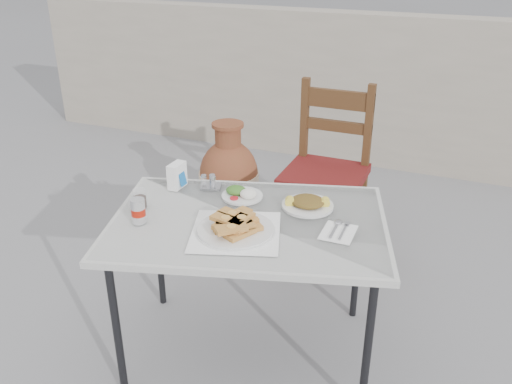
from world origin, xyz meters
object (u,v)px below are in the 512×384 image
at_px(pide_plate, 236,225).
at_px(chair, 327,170).
at_px(salad_chopped_plate, 308,203).
at_px(cafe_table, 248,229).
at_px(condiment_caddy, 210,183).
at_px(napkin_holder, 177,175).
at_px(cola_glass, 140,200).
at_px(salad_rice_plate, 242,193).
at_px(terracotta_urn, 229,177).
at_px(soda_can, 138,211).

height_order(pide_plate, chair, chair).
bearing_deg(salad_chopped_plate, cafe_table, -133.85).
xyz_separation_m(cafe_table, condiment_caddy, (-0.28, 0.21, 0.07)).
bearing_deg(chair, napkin_holder, -119.58).
height_order(cafe_table, cola_glass, cola_glass).
relative_size(salad_chopped_plate, condiment_caddy, 1.94).
relative_size(pide_plate, condiment_caddy, 3.80).
bearing_deg(napkin_holder, salad_rice_plate, 5.26).
bearing_deg(pide_plate, chair, 86.91).
height_order(pide_plate, terracotta_urn, pide_plate).
bearing_deg(cola_glass, napkin_holder, 79.73).
bearing_deg(terracotta_urn, salad_rice_plate, -61.35).
bearing_deg(terracotta_urn, cola_glass, -82.76).
bearing_deg(condiment_caddy, terracotta_urn, 110.54).
height_order(cafe_table, chair, chair).
xyz_separation_m(cafe_table, salad_chopped_plate, (0.19, 0.20, 0.07)).
height_order(pide_plate, napkin_holder, napkin_holder).
xyz_separation_m(pide_plate, napkin_holder, (-0.42, 0.28, 0.03)).
bearing_deg(soda_can, cola_glass, 120.80).
distance_m(salad_chopped_plate, cola_glass, 0.71).
bearing_deg(soda_can, salad_chopped_plate, 33.68).
height_order(salad_rice_plate, cola_glass, cola_glass).
relative_size(cafe_table, pide_plate, 2.97).
xyz_separation_m(napkin_holder, condiment_caddy, (0.14, 0.05, -0.04)).
xyz_separation_m(pide_plate, cola_glass, (-0.46, 0.04, 0.00)).
height_order(napkin_holder, condiment_caddy, napkin_holder).
xyz_separation_m(cafe_table, pide_plate, (-0.00, -0.12, 0.08)).
relative_size(soda_can, napkin_holder, 0.89).
relative_size(salad_chopped_plate, napkin_holder, 1.90).
height_order(soda_can, terracotta_urn, soda_can).
distance_m(napkin_holder, terracotta_urn, 1.06).
bearing_deg(salad_chopped_plate, chair, 99.46).
bearing_deg(pide_plate, napkin_holder, 146.47).
bearing_deg(napkin_holder, terracotta_urn, 103.46).
relative_size(pide_plate, terracotta_urn, 0.64).
relative_size(pide_plate, napkin_holder, 3.73).
distance_m(chair, terracotta_urn, 0.71).
xyz_separation_m(cafe_table, chair, (0.06, 1.00, -0.12)).
bearing_deg(cola_glass, cafe_table, 9.23).
bearing_deg(cafe_table, terracotta_urn, 119.07).
bearing_deg(cafe_table, salad_chopped_plate, 46.15).
relative_size(salad_rice_plate, cola_glass, 2.23).
bearing_deg(condiment_caddy, chair, 66.92).
relative_size(salad_chopped_plate, chair, 0.22).
bearing_deg(salad_rice_plate, salad_chopped_plate, 3.36).
xyz_separation_m(salad_rice_plate, condiment_caddy, (-0.17, 0.03, 0.01)).
bearing_deg(pide_plate, cafe_table, 88.05).
bearing_deg(condiment_caddy, pide_plate, -49.80).
relative_size(cola_glass, terracotta_urn, 0.12).
bearing_deg(soda_can, pide_plate, 11.10).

